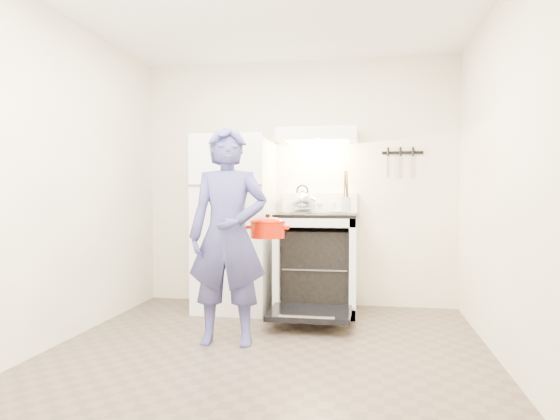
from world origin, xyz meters
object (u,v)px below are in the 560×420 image
object	(u,v)px
refrigerator	(235,223)
tea_kettle	(302,199)
dutch_oven	(268,230)
stove_body	(317,264)
person	(228,236)

from	to	relation	value
refrigerator	tea_kettle	world-z (taller)	refrigerator
tea_kettle	dutch_oven	size ratio (longest dim) A/B	0.81
refrigerator	stove_body	bearing A→B (deg)	1.77
person	refrigerator	bearing A→B (deg)	96.65
person	stove_body	bearing A→B (deg)	57.83
tea_kettle	dutch_oven	world-z (taller)	tea_kettle
dutch_oven	tea_kettle	bearing A→B (deg)	83.53
stove_body	tea_kettle	bearing A→B (deg)	127.83
stove_body	dutch_oven	xyz separation A→B (m)	(-0.30, -0.93, 0.40)
stove_body	dutch_oven	world-z (taller)	dutch_oven
refrigerator	tea_kettle	size ratio (longest dim) A/B	6.07
refrigerator	tea_kettle	xyz separation A→B (m)	(0.64, 0.24, 0.24)
tea_kettle	dutch_oven	distance (m)	1.18
stove_body	tea_kettle	distance (m)	0.69
person	dutch_oven	distance (m)	0.34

